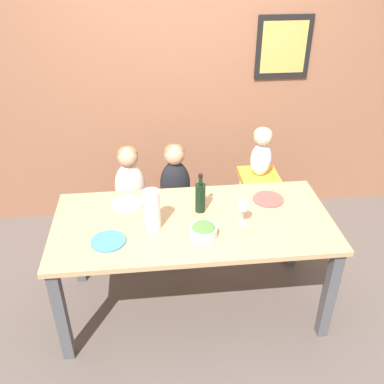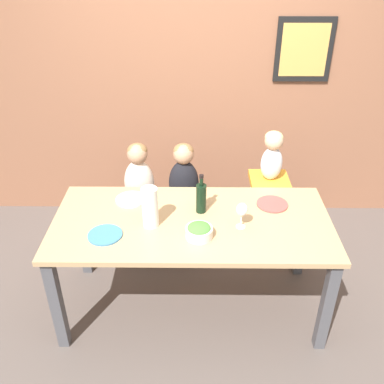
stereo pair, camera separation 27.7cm
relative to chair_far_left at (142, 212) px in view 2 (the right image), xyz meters
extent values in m
plane|color=#564C47|center=(0.43, -0.66, -0.39)|extent=(14.00, 14.00, 0.00)
cube|color=#8E5B42|center=(0.43, 0.68, 0.96)|extent=(10.00, 0.06, 2.70)
cube|color=black|center=(1.33, 0.64, 1.17)|extent=(0.46, 0.02, 0.52)
cube|color=gold|center=(1.33, 0.63, 1.17)|extent=(0.38, 0.00, 0.42)
cube|color=tan|center=(0.43, -0.66, 0.36)|extent=(1.83, 0.85, 0.03)
cube|color=#4C4C51|center=(-0.43, -1.02, -0.02)|extent=(0.07, 0.07, 0.73)
cube|color=#4C4C51|center=(1.29, -1.02, -0.02)|extent=(0.07, 0.07, 0.73)
cube|color=#4C4C51|center=(-0.43, -0.29, -0.02)|extent=(0.07, 0.07, 0.73)
cube|color=#4C4C51|center=(1.29, -0.29, -0.02)|extent=(0.07, 0.07, 0.73)
cylinder|color=silver|center=(-0.14, -0.14, -0.18)|extent=(0.04, 0.04, 0.42)
cylinder|color=silver|center=(0.14, -0.14, -0.18)|extent=(0.04, 0.04, 0.42)
cylinder|color=silver|center=(-0.14, 0.14, -0.18)|extent=(0.04, 0.04, 0.42)
cylinder|color=silver|center=(0.14, 0.14, -0.18)|extent=(0.04, 0.04, 0.42)
cube|color=white|center=(0.00, 0.00, 0.06)|extent=(0.36, 0.39, 0.05)
cylinder|color=silver|center=(0.22, -0.14, -0.18)|extent=(0.04, 0.04, 0.42)
cylinder|color=silver|center=(0.49, -0.14, -0.18)|extent=(0.04, 0.04, 0.42)
cylinder|color=silver|center=(0.22, 0.14, -0.18)|extent=(0.04, 0.04, 0.42)
cylinder|color=silver|center=(0.49, 0.14, -0.18)|extent=(0.04, 0.04, 0.42)
cube|color=white|center=(0.36, 0.00, 0.06)|extent=(0.36, 0.39, 0.05)
cylinder|color=silver|center=(0.93, -0.12, -0.06)|extent=(0.04, 0.04, 0.66)
cylinder|color=silver|center=(1.16, -0.12, -0.06)|extent=(0.04, 0.04, 0.66)
cylinder|color=silver|center=(0.93, 0.12, -0.06)|extent=(0.04, 0.04, 0.66)
cylinder|color=silver|center=(1.16, 0.12, -0.06)|extent=(0.04, 0.04, 0.66)
cube|color=gold|center=(1.04, 0.00, 0.30)|extent=(0.31, 0.33, 0.05)
ellipsoid|color=beige|center=(0.00, 0.00, 0.28)|extent=(0.24, 0.17, 0.40)
sphere|color=tan|center=(0.00, 0.00, 0.54)|extent=(0.16, 0.16, 0.16)
ellipsoid|color=olive|center=(0.00, 0.01, 0.56)|extent=(0.16, 0.15, 0.11)
ellipsoid|color=black|center=(0.36, 0.00, 0.28)|extent=(0.24, 0.17, 0.40)
sphere|color=tan|center=(0.36, 0.00, 0.54)|extent=(0.16, 0.16, 0.16)
ellipsoid|color=olive|center=(0.36, 0.01, 0.56)|extent=(0.16, 0.15, 0.11)
ellipsoid|color=silver|center=(1.04, 0.00, 0.46)|extent=(0.17, 0.12, 0.28)
sphere|color=#D6AD89|center=(1.04, 0.00, 0.65)|extent=(0.14, 0.14, 0.14)
ellipsoid|color=#DBC684|center=(1.04, 0.01, 0.68)|extent=(0.14, 0.14, 0.10)
cylinder|color=black|center=(0.49, -0.55, 0.48)|extent=(0.07, 0.07, 0.20)
cylinder|color=black|center=(0.49, -0.55, 0.62)|extent=(0.03, 0.03, 0.08)
cylinder|color=black|center=(0.49, -0.55, 0.65)|extent=(0.03, 0.03, 0.02)
cylinder|color=white|center=(0.16, -0.71, 0.52)|extent=(0.10, 0.10, 0.27)
cylinder|color=white|center=(0.74, -0.72, 0.38)|extent=(0.06, 0.06, 0.00)
cylinder|color=white|center=(0.74, -0.72, 0.43)|extent=(0.01, 0.01, 0.09)
ellipsoid|color=white|center=(0.74, -0.72, 0.52)|extent=(0.07, 0.07, 0.08)
cylinder|color=silver|center=(0.47, -0.83, 0.41)|extent=(0.17, 0.17, 0.07)
ellipsoid|color=#4C8438|center=(0.47, -0.83, 0.45)|extent=(0.15, 0.15, 0.05)
cylinder|color=teal|center=(-0.11, -0.83, 0.39)|extent=(0.22, 0.22, 0.01)
cylinder|color=silver|center=(-0.01, -0.41, 0.39)|extent=(0.22, 0.22, 0.01)
cylinder|color=#D14C47|center=(0.98, -0.46, 0.39)|extent=(0.22, 0.22, 0.01)
camera|label=1|loc=(0.18, -2.94, 2.01)|focal=40.00mm
camera|label=2|loc=(0.45, -2.95, 2.01)|focal=40.00mm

